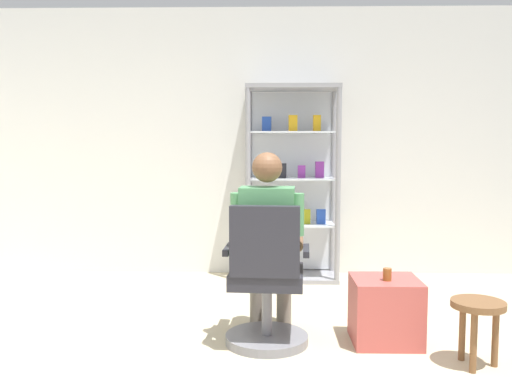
# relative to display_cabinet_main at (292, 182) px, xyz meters

# --- Properties ---
(back_wall) EXTENTS (6.00, 0.10, 2.70)m
(back_wall) POSITION_rel_display_cabinet_main_xyz_m (-0.40, 0.24, 0.39)
(back_wall) COLOR silver
(back_wall) RESTS_ON ground
(display_cabinet_main) EXTENTS (0.90, 0.45, 1.90)m
(display_cabinet_main) POSITION_rel_display_cabinet_main_xyz_m (0.00, 0.00, 0.00)
(display_cabinet_main) COLOR gray
(display_cabinet_main) RESTS_ON ground
(office_chair) EXTENTS (0.58, 0.56, 0.96)m
(office_chair) POSITION_rel_display_cabinet_main_xyz_m (-0.24, -1.88, -0.57)
(office_chair) COLOR slate
(office_chair) RESTS_ON ground
(seated_shopkeeper) EXTENTS (0.51, 0.58, 1.29)m
(seated_shopkeeper) POSITION_rel_display_cabinet_main_xyz_m (-0.23, -1.72, -0.25)
(seated_shopkeeper) COLOR slate
(seated_shopkeeper) RESTS_ON ground
(storage_crate) EXTENTS (0.45, 0.42, 0.44)m
(storage_crate) POSITION_rel_display_cabinet_main_xyz_m (0.56, -1.79, -0.74)
(storage_crate) COLOR #B24C47
(storage_crate) RESTS_ON ground
(tea_glass) EXTENTS (0.06, 0.06, 0.08)m
(tea_glass) POSITION_rel_display_cabinet_main_xyz_m (0.56, -1.84, -0.48)
(tea_glass) COLOR brown
(tea_glass) RESTS_ON storage_crate
(wooden_stool) EXTENTS (0.32, 0.32, 0.41)m
(wooden_stool) POSITION_rel_display_cabinet_main_xyz_m (1.03, -2.18, -0.64)
(wooden_stool) COLOR brown
(wooden_stool) RESTS_ON ground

